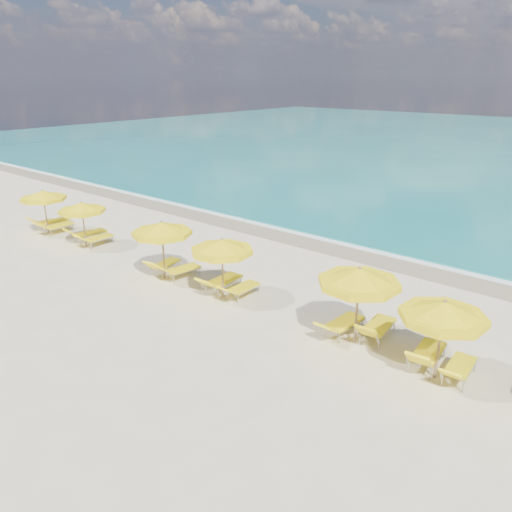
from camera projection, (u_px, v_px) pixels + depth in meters
The scene contains 22 objects.
ground_plane at pixel (229, 300), 17.42m from camera, with size 120.00×120.00×0.00m, color beige.
wet_sand_band at pixel (339, 247), 22.75m from camera, with size 120.00×2.60×0.01m, color tan.
foam_line at pixel (348, 242), 23.33m from camera, with size 120.00×1.20×0.03m, color white.
whitecap_near at pixel (336, 192), 33.28m from camera, with size 14.00×0.36×0.05m, color white.
umbrella_1 at pixel (43, 196), 24.13m from camera, with size 2.82×2.82×2.18m.
umbrella_2 at pixel (82, 208), 22.28m from camera, with size 2.59×2.59×2.09m.
umbrella_3 at pixel (162, 229), 18.60m from camera, with size 2.38×2.38×2.30m.
umbrella_4 at pixel (222, 247), 16.97m from camera, with size 2.68×2.68×2.20m.
umbrella_5 at pixel (359, 278), 13.97m from camera, with size 2.96×2.96×2.39m.
umbrella_6 at pixel (444, 312), 12.31m from camera, with size 2.72×2.72×2.23m.
lounger_1_left at pixel (53, 224), 25.24m from camera, with size 0.85×2.06×0.84m.
lounger_1_right at pixel (58, 229), 24.61m from camera, with size 0.66×1.86×0.76m.
lounger_2_left at pixel (90, 236), 23.42m from camera, with size 0.78×1.95×0.83m.
lounger_2_right at pixel (98, 241), 22.80m from camera, with size 0.65×1.82×0.76m.
lounger_3_left at pixel (165, 268), 19.71m from camera, with size 0.89×1.77×0.79m.
lounger_3_right at pixel (182, 273), 19.20m from camera, with size 0.87×1.81×0.76m.
lounger_4_left at pixel (223, 285), 18.03m from camera, with size 0.77×1.99×0.85m.
lounger_4_right at pixel (242, 292), 17.56m from camera, with size 0.58×1.72×0.70m.
lounger_5_left at pixel (343, 327), 15.05m from camera, with size 0.75×1.90×0.74m.
lounger_5_right at pixel (377, 332), 14.76m from camera, with size 0.82×1.94×0.89m.
lounger_6_left at pixel (427, 358), 13.39m from camera, with size 0.81×1.93×0.90m.
lounger_6_right at pixel (459, 372), 12.82m from camera, with size 0.69×1.76×0.76m.
Camera 1 is at (10.89, -11.53, 7.43)m, focal length 35.00 mm.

